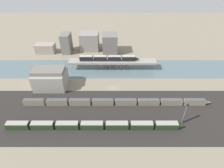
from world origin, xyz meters
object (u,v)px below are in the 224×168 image
Objects in this scene: warehouse_building at (50,78)px; train_yard_near at (95,125)px; signal_tower at (184,114)px; train_on_bridge at (108,58)px; train_yard_mid at (116,102)px.

train_yard_near is at bearing -48.19° from warehouse_building.
signal_tower is (45.36, 3.37, 4.61)m from train_yard_near.
train_yard_near is at bearing -175.76° from signal_tower.
warehouse_building is (-38.04, -23.46, -2.49)m from train_on_bridge.
signal_tower is (39.23, -55.77, -2.51)m from train_on_bridge.
warehouse_building is at bearing 131.81° from train_yard_near.
warehouse_building is at bearing 157.31° from signal_tower.
train_on_bridge is 0.50× the size of train_yard_near.
signal_tower is at bearing -23.02° from train_yard_mid.
train_yard_near is (-6.13, -59.13, -7.12)m from train_on_bridge.
train_on_bridge is 59.88m from train_yard_near.
train_yard_near is at bearing -122.70° from train_yard_mid.
warehouse_building reaches higher than train_yard_mid.
train_yard_near is 45.72m from signal_tower.
train_yard_near is 4.46× the size of warehouse_building.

